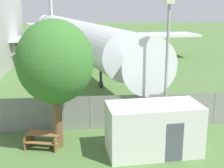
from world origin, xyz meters
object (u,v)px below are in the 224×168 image
at_px(airplane, 71,35).
at_px(tree_near_hangar, 55,62).
at_px(picnic_bench_near_cabin, 44,138).
at_px(portable_cabin, 153,129).

height_order(airplane, tree_near_hangar, airplane).
relative_size(airplane, picnic_bench_near_cabin, 20.52).
distance_m(airplane, picnic_bench_near_cabin, 23.35).
xyz_separation_m(portable_cabin, tree_near_hangar, (-4.78, 1.14, 3.24)).
bearing_deg(portable_cabin, airplane, 96.35).
relative_size(airplane, portable_cabin, 9.04).
bearing_deg(picnic_bench_near_cabin, portable_cabin, -12.75).
bearing_deg(airplane, picnic_bench_near_cabin, -16.01).
relative_size(portable_cabin, tree_near_hangar, 0.71).
xyz_separation_m(airplane, tree_near_hangar, (-0.19, -23.23, 0.84)).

